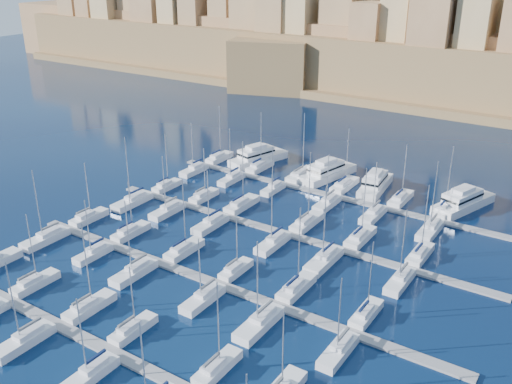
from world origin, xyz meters
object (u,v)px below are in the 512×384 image
Objects in this scene: sailboat_2 at (89,306)px; motor_yacht_a at (257,156)px; motor_yacht_c at (375,183)px; motor_yacht_b at (327,171)px; sailboat_4 at (217,367)px; motor_yacht_d at (463,201)px.

motor_yacht_a is at bearing 102.06° from sailboat_2.
motor_yacht_c is (18.04, 69.35, 0.97)m from sailboat_2.
motor_yacht_b and motor_yacht_c have the same top height.
sailboat_4 is (24.78, -0.31, -0.01)m from sailboat_2.
motor_yacht_b is (20.23, 0.04, 0.00)m from motor_yacht_a.
motor_yacht_c is at bearing -177.46° from motor_yacht_d.
sailboat_2 is at bearing -118.23° from motor_yacht_d.
motor_yacht_c is (12.82, -0.92, -0.00)m from motor_yacht_b.
sailboat_4 is 0.79× the size of motor_yacht_a.
sailboat_2 is 1.09× the size of sailboat_4.
motor_yacht_a is 20.23m from motor_yacht_b.
motor_yacht_c and motor_yacht_d have the same top height.
motor_yacht_d is (32.49, -0.04, 0.00)m from motor_yacht_b.
motor_yacht_c is at bearing 95.53° from sailboat_4.
motor_yacht_b is at bearing 175.91° from motor_yacht_c.
sailboat_2 reaches higher than motor_yacht_c.
sailboat_4 reaches higher than motor_yacht_c.
motor_yacht_b is at bearing 0.12° from motor_yacht_a.
motor_yacht_d is at bearing -0.00° from motor_yacht_a.
sailboat_2 reaches higher than motor_yacht_d.
motor_yacht_b and motor_yacht_d have the same top height.
motor_yacht_d is (19.67, 0.87, 0.00)m from motor_yacht_c.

